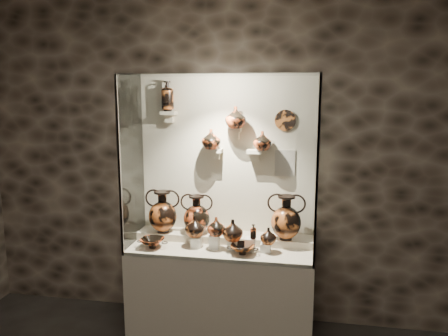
{
  "coord_description": "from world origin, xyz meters",
  "views": [
    {
      "loc": [
        0.72,
        -1.62,
        2.25
      ],
      "look_at": [
        0.02,
        2.24,
        1.56
      ],
      "focal_mm": 35.0,
      "sensor_mm": 36.0,
      "label": 1
    }
  ],
  "objects_px": {
    "jug_a": "(195,226)",
    "ovoid_vase_a": "(211,139)",
    "amphora_right": "(286,217)",
    "jug_b": "(216,226)",
    "lekythos_small": "(253,231)",
    "jug_c": "(233,230)",
    "lekythos_tall": "(168,94)",
    "ovoid_vase_c": "(262,141)",
    "ovoid_vase_b": "(236,117)",
    "jug_e": "(268,236)",
    "kylix_left": "(152,242)",
    "amphora_left": "(163,211)",
    "amphora_mid": "(197,214)",
    "kylix_right": "(243,248)"
  },
  "relations": [
    {
      "from": "jug_b",
      "to": "ovoid_vase_a",
      "type": "bearing_deg",
      "value": 99.31
    },
    {
      "from": "amphora_right",
      "to": "jug_a",
      "type": "bearing_deg",
      "value": -144.66
    },
    {
      "from": "ovoid_vase_a",
      "to": "lekythos_tall",
      "type": "bearing_deg",
      "value": -164.26
    },
    {
      "from": "amphora_right",
      "to": "ovoid_vase_c",
      "type": "xyz_separation_m",
      "value": [
        -0.24,
        0.08,
        0.7
      ]
    },
    {
      "from": "jug_b",
      "to": "kylix_left",
      "type": "relative_size",
      "value": 0.62
    },
    {
      "from": "jug_a",
      "to": "ovoid_vase_a",
      "type": "distance_m",
      "value": 0.83
    },
    {
      "from": "lekythos_small",
      "to": "kylix_left",
      "type": "distance_m",
      "value": 0.94
    },
    {
      "from": "jug_c",
      "to": "lekythos_tall",
      "type": "distance_m",
      "value": 1.41
    },
    {
      "from": "ovoid_vase_c",
      "to": "jug_a",
      "type": "bearing_deg",
      "value": -154.78
    },
    {
      "from": "amphora_left",
      "to": "jug_a",
      "type": "relative_size",
      "value": 2.15
    },
    {
      "from": "ovoid_vase_a",
      "to": "ovoid_vase_b",
      "type": "height_order",
      "value": "ovoid_vase_b"
    },
    {
      "from": "ovoid_vase_a",
      "to": "jug_c",
      "type": "bearing_deg",
      "value": -26.74
    },
    {
      "from": "jug_e",
      "to": "kylix_left",
      "type": "height_order",
      "value": "jug_e"
    },
    {
      "from": "jug_b",
      "to": "lekythos_tall",
      "type": "relative_size",
      "value": 0.54
    },
    {
      "from": "amphora_right",
      "to": "jug_b",
      "type": "bearing_deg",
      "value": -138.76
    },
    {
      "from": "jug_c",
      "to": "jug_a",
      "type": "bearing_deg",
      "value": 174.17
    },
    {
      "from": "jug_a",
      "to": "kylix_left",
      "type": "xyz_separation_m",
      "value": [
        -0.38,
        -0.1,
        -0.14
      ]
    },
    {
      "from": "jug_e",
      "to": "ovoid_vase_a",
      "type": "distance_m",
      "value": 1.04
    },
    {
      "from": "kylix_left",
      "to": "jug_e",
      "type": "bearing_deg",
      "value": 3.44
    },
    {
      "from": "lekythos_small",
      "to": "ovoid_vase_a",
      "type": "relative_size",
      "value": 0.81
    },
    {
      "from": "amphora_left",
      "to": "ovoid_vase_a",
      "type": "xyz_separation_m",
      "value": [
        0.47,
        0.07,
        0.71
      ]
    },
    {
      "from": "amphora_right",
      "to": "jug_c",
      "type": "bearing_deg",
      "value": -134.33
    },
    {
      "from": "amphora_right",
      "to": "lekythos_tall",
      "type": "xyz_separation_m",
      "value": [
        -1.14,
        0.1,
        1.12
      ]
    },
    {
      "from": "kylix_left",
      "to": "ovoid_vase_b",
      "type": "relative_size",
      "value": 1.39
    },
    {
      "from": "jug_c",
      "to": "ovoid_vase_a",
      "type": "relative_size",
      "value": 1.04
    },
    {
      "from": "ovoid_vase_b",
      "to": "jug_e",
      "type": "bearing_deg",
      "value": -52.82
    },
    {
      "from": "ovoid_vase_c",
      "to": "lekythos_small",
      "type": "bearing_deg",
      "value": -96.44
    },
    {
      "from": "amphora_right",
      "to": "jug_a",
      "type": "distance_m",
      "value": 0.85
    },
    {
      "from": "lekythos_tall",
      "to": "ovoid_vase_c",
      "type": "relative_size",
      "value": 1.82
    },
    {
      "from": "jug_c",
      "to": "ovoid_vase_c",
      "type": "distance_m",
      "value": 0.86
    },
    {
      "from": "jug_e",
      "to": "kylix_right",
      "type": "relative_size",
      "value": 0.55
    },
    {
      "from": "amphora_right",
      "to": "amphora_mid",
      "type": "bearing_deg",
      "value": -156.66
    },
    {
      "from": "amphora_right",
      "to": "kylix_left",
      "type": "height_order",
      "value": "amphora_right"
    },
    {
      "from": "jug_b",
      "to": "ovoid_vase_c",
      "type": "xyz_separation_m",
      "value": [
        0.38,
        0.27,
        0.76
      ]
    },
    {
      "from": "jug_e",
      "to": "lekythos_tall",
      "type": "bearing_deg",
      "value": 168.53
    },
    {
      "from": "jug_b",
      "to": "lekythos_small",
      "type": "distance_m",
      "value": 0.34
    },
    {
      "from": "amphora_left",
      "to": "amphora_right",
      "type": "bearing_deg",
      "value": 24.83
    },
    {
      "from": "jug_c",
      "to": "lekythos_small",
      "type": "distance_m",
      "value": 0.19
    },
    {
      "from": "ovoid_vase_a",
      "to": "kylix_left",
      "type": "bearing_deg",
      "value": -126.28
    },
    {
      "from": "amphora_right",
      "to": "kylix_right",
      "type": "relative_size",
      "value": 1.53
    },
    {
      "from": "amphora_left",
      "to": "jug_c",
      "type": "height_order",
      "value": "amphora_left"
    },
    {
      "from": "jug_a",
      "to": "lekythos_small",
      "type": "relative_size",
      "value": 1.26
    },
    {
      "from": "amphora_mid",
      "to": "jug_e",
      "type": "height_order",
      "value": "amphora_mid"
    },
    {
      "from": "amphora_mid",
      "to": "ovoid_vase_c",
      "type": "distance_m",
      "value": 0.95
    },
    {
      "from": "jug_a",
      "to": "jug_c",
      "type": "bearing_deg",
      "value": -7.92
    },
    {
      "from": "kylix_right",
      "to": "jug_b",
      "type": "bearing_deg",
      "value": 168.26
    },
    {
      "from": "kylix_left",
      "to": "lekythos_tall",
      "type": "bearing_deg",
      "value": 79.83
    },
    {
      "from": "jug_c",
      "to": "ovoid_vase_b",
      "type": "height_order",
      "value": "ovoid_vase_b"
    },
    {
      "from": "jug_e",
      "to": "ovoid_vase_b",
      "type": "relative_size",
      "value": 0.75
    },
    {
      "from": "amphora_right",
      "to": "jug_c",
      "type": "xyz_separation_m",
      "value": [
        -0.47,
        -0.18,
        -0.09
      ]
    }
  ]
}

